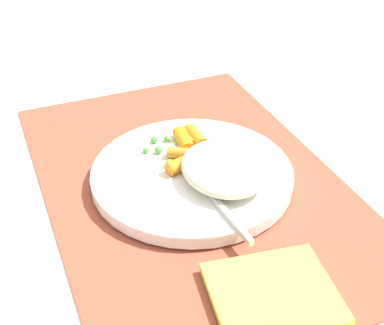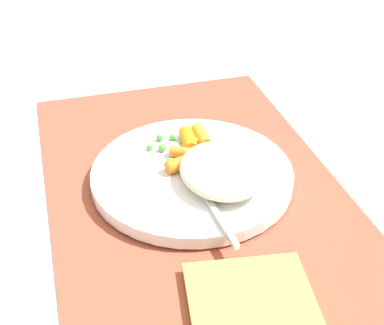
{
  "view_description": "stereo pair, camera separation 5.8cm",
  "coord_description": "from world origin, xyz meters",
  "px_view_note": "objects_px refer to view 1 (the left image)",
  "views": [
    {
      "loc": [
        -0.47,
        0.19,
        0.38
      ],
      "look_at": [
        0.0,
        0.0,
        0.03
      ],
      "focal_mm": 51.21,
      "sensor_mm": 36.0,
      "label": 1
    },
    {
      "loc": [
        -0.49,
        0.14,
        0.38
      ],
      "look_at": [
        0.0,
        0.0,
        0.03
      ],
      "focal_mm": 51.21,
      "sensor_mm": 36.0,
      "label": 2
    }
  ],
  "objects_px": {
    "carrot_portion": "(187,147)",
    "fork": "(201,178)",
    "rice_mound": "(224,168)",
    "napkin": "(275,293)",
    "plate": "(192,175)"
  },
  "relations": [
    {
      "from": "carrot_portion",
      "to": "fork",
      "type": "xyz_separation_m",
      "value": [
        -0.06,
        0.01,
        -0.0
      ]
    },
    {
      "from": "rice_mound",
      "to": "fork",
      "type": "relative_size",
      "value": 0.57
    },
    {
      "from": "rice_mound",
      "to": "napkin",
      "type": "distance_m",
      "value": 0.16
    },
    {
      "from": "plate",
      "to": "rice_mound",
      "type": "xyz_separation_m",
      "value": [
        -0.03,
        -0.03,
        0.02
      ]
    },
    {
      "from": "fork",
      "to": "plate",
      "type": "bearing_deg",
      "value": 4.1
    },
    {
      "from": "carrot_portion",
      "to": "fork",
      "type": "relative_size",
      "value": 0.45
    },
    {
      "from": "rice_mound",
      "to": "carrot_portion",
      "type": "bearing_deg",
      "value": 14.86
    },
    {
      "from": "plate",
      "to": "rice_mound",
      "type": "relative_size",
      "value": 2.12
    },
    {
      "from": "rice_mound",
      "to": "napkin",
      "type": "bearing_deg",
      "value": 171.84
    },
    {
      "from": "napkin",
      "to": "rice_mound",
      "type": "bearing_deg",
      "value": -8.16
    },
    {
      "from": "rice_mound",
      "to": "fork",
      "type": "xyz_separation_m",
      "value": [
        0.01,
        0.02,
        -0.01
      ]
    },
    {
      "from": "plate",
      "to": "carrot_portion",
      "type": "distance_m",
      "value": 0.04
    },
    {
      "from": "carrot_portion",
      "to": "napkin",
      "type": "relative_size",
      "value": 0.78
    },
    {
      "from": "plate",
      "to": "napkin",
      "type": "bearing_deg",
      "value": -179.21
    },
    {
      "from": "carrot_portion",
      "to": "fork",
      "type": "bearing_deg",
      "value": 173.83
    }
  ]
}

